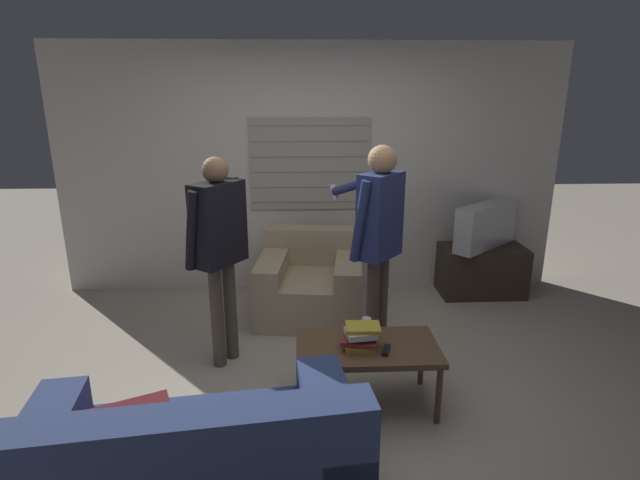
{
  "coord_description": "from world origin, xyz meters",
  "views": [
    {
      "loc": [
        -0.15,
        -3.14,
        2.08
      ],
      "look_at": [
        0.02,
        0.46,
        1.0
      ],
      "focal_mm": 28.0,
      "sensor_mm": 36.0,
      "label": 1
    }
  ],
  "objects_px": {
    "couch_blue": "(192,474)",
    "book_stack": "(361,337)",
    "tv": "(486,226)",
    "spare_remote": "(386,350)",
    "person_right_standing": "(378,229)",
    "soda_can": "(366,326)",
    "armchair_beige": "(311,284)",
    "person_left_standing": "(218,237)",
    "coffee_table": "(367,351)"
  },
  "relations": [
    {
      "from": "couch_blue",
      "to": "book_stack",
      "type": "bearing_deg",
      "value": 37.88
    },
    {
      "from": "tv",
      "to": "spare_remote",
      "type": "distance_m",
      "value": 2.43
    },
    {
      "from": "tv",
      "to": "person_right_standing",
      "type": "height_order",
      "value": "person_right_standing"
    },
    {
      "from": "soda_can",
      "to": "armchair_beige",
      "type": "bearing_deg",
      "value": 104.53
    },
    {
      "from": "tv",
      "to": "person_left_standing",
      "type": "bearing_deg",
      "value": -13.36
    },
    {
      "from": "book_stack",
      "to": "soda_can",
      "type": "height_order",
      "value": "book_stack"
    },
    {
      "from": "person_left_standing",
      "to": "soda_can",
      "type": "relative_size",
      "value": 12.94
    },
    {
      "from": "book_stack",
      "to": "armchair_beige",
      "type": "bearing_deg",
      "value": 100.47
    },
    {
      "from": "couch_blue",
      "to": "person_left_standing",
      "type": "xyz_separation_m",
      "value": [
        -0.07,
        1.6,
        0.72
      ]
    },
    {
      "from": "tv",
      "to": "person_right_standing",
      "type": "bearing_deg",
      "value": 3.58
    },
    {
      "from": "person_left_standing",
      "to": "person_right_standing",
      "type": "xyz_separation_m",
      "value": [
        1.2,
        0.01,
        0.05
      ]
    },
    {
      "from": "book_stack",
      "to": "soda_can",
      "type": "distance_m",
      "value": 0.21
    },
    {
      "from": "armchair_beige",
      "to": "tv",
      "type": "bearing_deg",
      "value": -161.03
    },
    {
      "from": "book_stack",
      "to": "couch_blue",
      "type": "bearing_deg",
      "value": -135.17
    },
    {
      "from": "person_right_standing",
      "to": "soda_can",
      "type": "height_order",
      "value": "person_right_standing"
    },
    {
      "from": "couch_blue",
      "to": "coffee_table",
      "type": "bearing_deg",
      "value": 37.52
    },
    {
      "from": "armchair_beige",
      "to": "person_left_standing",
      "type": "bearing_deg",
      "value": 57.1
    },
    {
      "from": "tv",
      "to": "spare_remote",
      "type": "relative_size",
      "value": 5.84
    },
    {
      "from": "couch_blue",
      "to": "coffee_table",
      "type": "height_order",
      "value": "couch_blue"
    },
    {
      "from": "tv",
      "to": "spare_remote",
      "type": "xyz_separation_m",
      "value": [
        -1.37,
        -1.98,
        -0.29
      ]
    },
    {
      "from": "coffee_table",
      "to": "person_right_standing",
      "type": "bearing_deg",
      "value": 76.49
    },
    {
      "from": "coffee_table",
      "to": "spare_remote",
      "type": "height_order",
      "value": "spare_remote"
    },
    {
      "from": "tv",
      "to": "person_left_standing",
      "type": "height_order",
      "value": "person_left_standing"
    },
    {
      "from": "person_right_standing",
      "to": "spare_remote",
      "type": "bearing_deg",
      "value": -143.42
    },
    {
      "from": "couch_blue",
      "to": "armchair_beige",
      "type": "xyz_separation_m",
      "value": [
        0.65,
        2.46,
        -0.01
      ]
    },
    {
      "from": "armchair_beige",
      "to": "tv",
      "type": "distance_m",
      "value": 1.91
    },
    {
      "from": "armchair_beige",
      "to": "book_stack",
      "type": "height_order",
      "value": "armchair_beige"
    },
    {
      "from": "person_right_standing",
      "to": "soda_can",
      "type": "bearing_deg",
      "value": -156.18
    },
    {
      "from": "coffee_table",
      "to": "soda_can",
      "type": "bearing_deg",
      "value": 85.5
    },
    {
      "from": "armchair_beige",
      "to": "book_stack",
      "type": "bearing_deg",
      "value": 107.11
    },
    {
      "from": "tv",
      "to": "book_stack",
      "type": "bearing_deg",
      "value": 11.8
    },
    {
      "from": "couch_blue",
      "to": "person_left_standing",
      "type": "distance_m",
      "value": 1.75
    },
    {
      "from": "couch_blue",
      "to": "spare_remote",
      "type": "relative_size",
      "value": 12.59
    },
    {
      "from": "person_right_standing",
      "to": "book_stack",
      "type": "relative_size",
      "value": 6.43
    },
    {
      "from": "person_left_standing",
      "to": "spare_remote",
      "type": "relative_size",
      "value": 11.99
    },
    {
      "from": "soda_can",
      "to": "coffee_table",
      "type": "bearing_deg",
      "value": -94.5
    },
    {
      "from": "book_stack",
      "to": "person_left_standing",
      "type": "bearing_deg",
      "value": 145.99
    },
    {
      "from": "armchair_beige",
      "to": "person_right_standing",
      "type": "height_order",
      "value": "person_right_standing"
    },
    {
      "from": "book_stack",
      "to": "soda_can",
      "type": "relative_size",
      "value": 2.11
    },
    {
      "from": "couch_blue",
      "to": "coffee_table",
      "type": "distance_m",
      "value": 1.38
    },
    {
      "from": "soda_can",
      "to": "spare_remote",
      "type": "xyz_separation_m",
      "value": [
        0.1,
        -0.24,
        -0.05
      ]
    },
    {
      "from": "soda_can",
      "to": "spare_remote",
      "type": "distance_m",
      "value": 0.27
    },
    {
      "from": "coffee_table",
      "to": "tv",
      "type": "relative_size",
      "value": 1.2
    },
    {
      "from": "coffee_table",
      "to": "person_left_standing",
      "type": "distance_m",
      "value": 1.38
    },
    {
      "from": "tv",
      "to": "person_right_standing",
      "type": "xyz_separation_m",
      "value": [
        -1.32,
        -1.25,
        0.33
      ]
    },
    {
      "from": "person_right_standing",
      "to": "soda_can",
      "type": "xyz_separation_m",
      "value": [
        -0.14,
        -0.49,
        -0.57
      ]
    },
    {
      "from": "armchair_beige",
      "to": "couch_blue",
      "type": "bearing_deg",
      "value": 81.95
    },
    {
      "from": "spare_remote",
      "to": "book_stack",
      "type": "bearing_deg",
      "value": -178.9
    },
    {
      "from": "couch_blue",
      "to": "armchair_beige",
      "type": "relative_size",
      "value": 1.62
    },
    {
      "from": "couch_blue",
      "to": "soda_can",
      "type": "bearing_deg",
      "value": 41.43
    }
  ]
}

